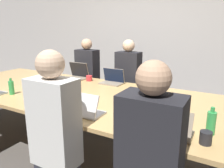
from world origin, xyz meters
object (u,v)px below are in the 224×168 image
cup_near_right (206,138)px  laptop_far_midleft (78,74)px  laptop_near_right (170,128)px  cup_near_midright (60,105)px  person_far_center (128,83)px  person_far_midleft (88,78)px  person_near_midright (55,136)px  laptop_near_midright (84,109)px  cup_far_midleft (89,78)px  laptop_far_center (112,79)px  bottle_near_right (211,123)px  bottle_near_left (11,87)px  stapler (66,90)px

cup_near_right → laptop_far_midleft: bearing=149.9°
laptop_near_right → cup_near_midright: size_ratio=3.54×
person_far_center → person_far_midleft: size_ratio=1.00×
laptop_near_right → person_near_midright: 0.95m
laptop_near_midright → cup_far_midleft: 1.43m
person_far_center → laptop_far_center: bearing=-98.4°
bottle_near_right → laptop_near_midright: size_ratio=0.64×
bottle_near_right → person_far_center: 2.07m
bottle_near_left → person_far_midleft: bearing=85.8°
laptop_near_midright → cup_near_midright: 0.30m
laptop_near_right → bottle_near_left: 2.08m
person_far_midleft → cup_far_midleft: person_far_midleft is taller
person_near_midright → person_far_center: person_near_midright is taller
laptop_far_center → cup_near_midright: bearing=-87.2°
cup_near_right → cup_far_midleft: size_ratio=1.03×
laptop_near_midright → cup_far_midleft: size_ratio=3.80×
cup_far_midleft → person_near_midright: bearing=-64.3°
stapler → person_near_midright: bearing=-56.7°
laptop_near_midright → cup_far_midleft: (-0.78, 1.20, -0.02)m
laptop_near_midright → cup_near_right: bearing=179.5°
cup_near_midright → cup_far_midleft: 1.29m
person_near_midright → cup_near_right: bearing=-160.9°
bottle_near_left → person_far_center: (0.93, 1.56, -0.16)m
person_near_midright → laptop_far_center: bearing=-77.7°
person_near_midright → stapler: size_ratio=9.41×
bottle_near_right → cup_far_midleft: bearing=151.9°
person_far_midleft → cup_far_midleft: 0.56m
laptop_far_center → cup_far_midleft: (-0.41, -0.03, -0.02)m
cup_near_midright → person_far_center: size_ratio=0.07×
bottle_near_left → laptop_near_midright: bearing=-4.8°
cup_near_right → laptop_far_midleft: laptop_far_midleft is taller
laptop_near_midright → laptop_far_midleft: size_ratio=1.02×
bottle_near_left → person_far_midleft: size_ratio=0.15×
bottle_near_right → laptop_near_midright: 1.15m
laptop_near_right → cup_far_midleft: size_ratio=3.63×
laptop_near_right → cup_near_midright: 1.15m
person_far_center → cup_far_midleft: 0.68m
bottle_near_right → cup_near_midright: size_ratio=2.35×
laptop_far_center → person_far_midleft: bearing=152.1°
cup_near_midright → laptop_far_midleft: bearing=120.9°
person_near_midright → cup_near_midright: (-0.29, 0.40, 0.10)m
bottle_near_left → person_far_center: 1.82m
person_near_midright → laptop_far_midleft: person_near_midright is taller
laptop_near_right → bottle_near_right: bottle_near_right is taller
cup_near_right → person_near_midright: bearing=-160.9°
cup_near_right → laptop_near_midright: 1.12m
stapler → cup_far_midleft: bearing=95.5°
cup_near_right → cup_far_midleft: 2.25m
person_near_midright → laptop_far_midleft: bearing=-57.7°
laptop_near_midright → person_far_center: size_ratio=0.26×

